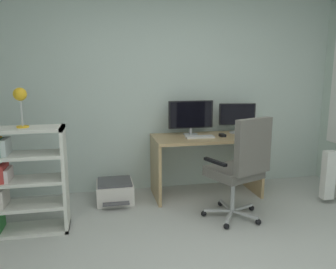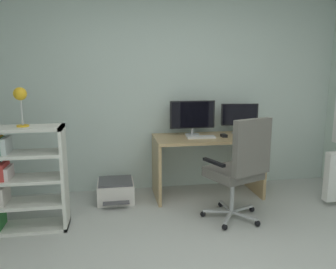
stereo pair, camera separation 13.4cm
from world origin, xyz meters
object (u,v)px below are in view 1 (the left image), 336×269
desk (206,153)px  office_chair (241,165)px  keyboard (200,137)px  desk_lamp (20,98)px  computer_mouse (222,135)px  bookshelf (5,181)px  printer (115,191)px  monitor_main (191,116)px  monitor_secondary (237,116)px

desk → office_chair: office_chair is taller
keyboard → desk_lamp: bearing=-162.0°
computer_mouse → bookshelf: 2.43m
keyboard → printer: keyboard is taller
desk → desk_lamp: 2.20m
computer_mouse → bookshelf: size_ratio=0.10×
office_chair → desk_lamp: size_ratio=2.98×
desk → printer: bearing=-179.4°
monitor_main → desk_lamp: size_ratio=1.55×
monitor_main → printer: monitor_main is taller
computer_mouse → office_chair: size_ratio=0.09×
desk → monitor_main: monitor_main is taller
monitor_main → monitor_secondary: size_ratio=1.21×
monitor_main → printer: (-0.97, -0.15, -0.86)m
bookshelf → monitor_main: bearing=20.2°
computer_mouse → monitor_secondary: bearing=33.1°
office_chair → printer: (-1.24, 0.79, -0.48)m
monitor_secondary → office_chair: bearing=-110.2°
computer_mouse → office_chair: (-0.08, -0.75, -0.16)m
keyboard → office_chair: 0.78m
monitor_secondary → desk_lamp: desk_lamp is taller
desk_lamp → printer: bearing=34.9°
keyboard → computer_mouse: size_ratio=3.40×
monitor_main → office_chair: monitor_main is taller
desk → desk_lamp: bearing=-163.1°
monitor_main → office_chair: bearing=-74.0°
computer_mouse → office_chair: bearing=-99.1°
monitor_main → desk_lamp: (-1.81, -0.74, 0.31)m
monitor_secondary → printer: bearing=-174.5°
monitor_main → computer_mouse: monitor_main is taller
keyboard → desk_lamp: (-1.87, -0.54, 0.54)m
monitor_secondary → desk: bearing=-162.9°
desk_lamp → printer: size_ratio=0.73×
computer_mouse → desk_lamp: bearing=-168.9°
monitor_main → desk_lamp: bearing=-157.8°
computer_mouse → office_chair: 0.77m
desk → desk_lamp: desk_lamp is taller
office_chair → desk_lamp: 2.20m
office_chair → printer: 1.54m
desk → printer: (-1.13, -0.01, -0.41)m
keyboard → printer: (-1.03, 0.05, -0.63)m
office_chair → monitor_secondary: bearing=69.8°
monitor_secondary → desk_lamp: 2.56m
computer_mouse → bookshelf: bookshelf is taller
monitor_main → computer_mouse: bearing=-29.3°
desk → monitor_secondary: size_ratio=2.77×
bookshelf → desk_lamp: 0.80m
bookshelf → computer_mouse: bearing=13.0°
monitor_secondary → computer_mouse: size_ratio=4.69×
monitor_secondary → bookshelf: (-2.63, -0.74, -0.45)m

